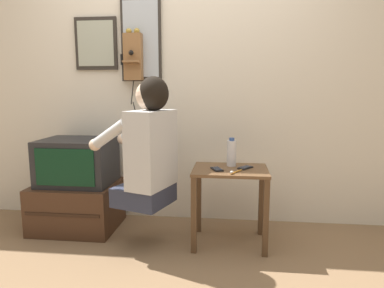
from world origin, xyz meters
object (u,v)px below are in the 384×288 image
object	(u,v)px
wall_mirror	(141,39)
framed_picture	(96,44)
cell_phone_held	(217,169)
television	(77,161)
water_bottle	(232,153)
wall_phone_antique	(134,57)
person	(148,146)
cell_phone_spare	(245,168)
toothbrush	(235,172)

from	to	relation	value
wall_mirror	framed_picture	bearing A→B (deg)	179.56
cell_phone_held	framed_picture	bearing A→B (deg)	131.28
television	cell_phone_held	bearing A→B (deg)	-10.54
television	wall_mirror	size ratio (longest dim) A/B	0.82
cell_phone_held	water_bottle	world-z (taller)	water_bottle
wall_phone_antique	television	bearing A→B (deg)	-148.36
television	framed_picture	xyz separation A→B (m)	(0.08, 0.31, 1.00)
person	television	bearing A→B (deg)	85.15
person	cell_phone_held	world-z (taller)	person
cell_phone_spare	water_bottle	world-z (taller)	water_bottle
toothbrush	cell_phone_held	bearing A→B (deg)	0.74
water_bottle	toothbrush	world-z (taller)	water_bottle
wall_mirror	toothbrush	bearing A→B (deg)	-36.23
framed_picture	cell_phone_held	world-z (taller)	framed_picture
cell_phone_spare	person	bearing A→B (deg)	-129.24
person	television	world-z (taller)	person
television	water_bottle	xyz separation A→B (m)	(1.28, -0.07, 0.11)
person	cell_phone_spare	world-z (taller)	person
television	toothbrush	xyz separation A→B (m)	(1.31, -0.29, 0.02)
framed_picture	water_bottle	xyz separation A→B (m)	(1.20, -0.38, -0.88)
person	toothbrush	size ratio (longest dim) A/B	6.79
person	wall_phone_antique	bearing A→B (deg)	42.93
toothbrush	television	bearing A→B (deg)	17.60
person	wall_mirror	xyz separation A→B (m)	(-0.19, 0.61, 0.83)
cell_phone_spare	toothbrush	size ratio (longest dim) A/B	0.98
wall_phone_antique	framed_picture	xyz separation A→B (m)	(-0.35, 0.04, 0.12)
cell_phone_held	water_bottle	size ratio (longest dim) A/B	0.63
water_bottle	wall_phone_antique	bearing A→B (deg)	158.57
wall_phone_antique	cell_phone_spare	xyz separation A→B (m)	(0.96, -0.41, -0.86)
framed_picture	toothbrush	distance (m)	1.68
wall_phone_antique	toothbrush	world-z (taller)	wall_phone_antique
cell_phone_spare	toothbrush	xyz separation A→B (m)	(-0.08, -0.15, 0.00)
person	wall_mirror	distance (m)	1.05
framed_picture	wall_phone_antique	bearing A→B (deg)	-7.20
wall_phone_antique	water_bottle	world-z (taller)	wall_phone_antique
wall_mirror	cell_phone_spare	xyz separation A→B (m)	(0.90, -0.45, -1.01)
person	water_bottle	xyz separation A→B (m)	(0.60, 0.23, -0.08)
cell_phone_spare	water_bottle	xyz separation A→B (m)	(-0.10, 0.08, 0.10)
cell_phone_spare	wall_mirror	bearing A→B (deg)	-168.39
television	wall_phone_antique	world-z (taller)	wall_phone_antique
cell_phone_spare	water_bottle	distance (m)	0.16
framed_picture	wall_mirror	bearing A→B (deg)	-0.44
cell_phone_held	cell_phone_spare	world-z (taller)	same
wall_mirror	wall_phone_antique	bearing A→B (deg)	-145.55
cell_phone_spare	toothbrush	world-z (taller)	toothbrush
wall_mirror	water_bottle	size ratio (longest dim) A/B	3.23
television	toothbrush	size ratio (longest dim) A/B	4.24
wall_phone_antique	cell_phone_spare	world-z (taller)	wall_phone_antique
person	toothbrush	xyz separation A→B (m)	(0.63, 0.00, -0.18)
person	wall_mirror	world-z (taller)	wall_mirror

